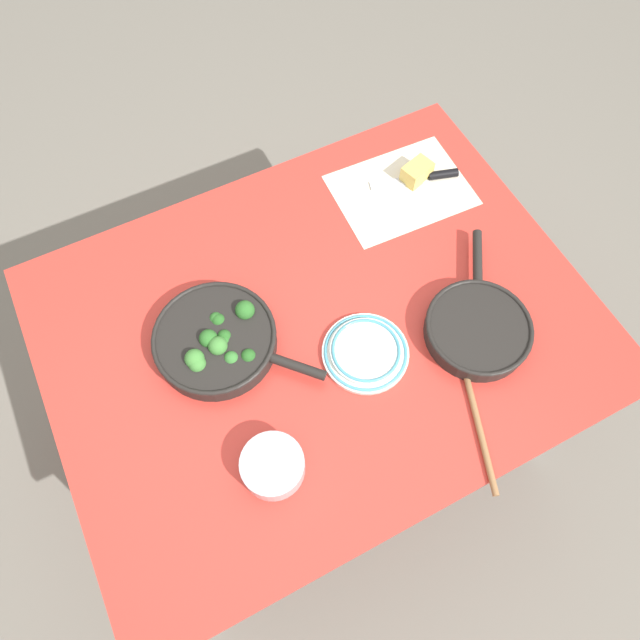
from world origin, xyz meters
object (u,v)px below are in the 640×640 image
object	(u,v)px
wooden_spoon	(469,387)
dinner_plate_stack	(366,352)
grater_knife	(427,177)
skillet_eggs	(478,328)
prep_bowl_steel	(273,466)
skillet_broccoli	(217,340)
cheese_block	(417,172)

from	to	relation	value
wooden_spoon	dinner_plate_stack	bearing A→B (deg)	62.86
wooden_spoon	grater_knife	xyz separation A→B (m)	(0.24, 0.58, 0.00)
skillet_eggs	prep_bowl_steel	world-z (taller)	prep_bowl_steel
skillet_broccoli	prep_bowl_steel	bearing A→B (deg)	-43.93
skillet_eggs	prep_bowl_steel	bearing A→B (deg)	130.90
wooden_spoon	prep_bowl_steel	world-z (taller)	prep_bowl_steel
wooden_spoon	dinner_plate_stack	distance (m)	0.26
prep_bowl_steel	cheese_block	bearing A→B (deg)	38.50
skillet_broccoli	dinner_plate_stack	xyz separation A→B (m)	(0.31, -0.18, -0.02)
dinner_plate_stack	skillet_broccoli	bearing A→B (deg)	149.49
skillet_broccoli	wooden_spoon	size ratio (longest dim) A/B	0.93
skillet_broccoli	skillet_eggs	bearing A→B (deg)	23.20
dinner_plate_stack	prep_bowl_steel	size ratio (longest dim) A/B	1.51
wooden_spoon	dinner_plate_stack	size ratio (longest dim) A/B	1.85
skillet_eggs	cheese_block	world-z (taller)	cheese_block
skillet_broccoli	grater_knife	size ratio (longest dim) A/B	1.45
skillet_broccoli	dinner_plate_stack	bearing A→B (deg)	16.50
grater_knife	cheese_block	size ratio (longest dim) A/B	2.64
wooden_spoon	cheese_block	bearing A→B (deg)	0.11
skillet_broccoli	cheese_block	xyz separation A→B (m)	(0.70, 0.23, -0.00)
dinner_plate_stack	cheese_block	bearing A→B (deg)	46.42
skillet_broccoli	dinner_plate_stack	distance (m)	0.36
skillet_eggs	wooden_spoon	distance (m)	0.15
grater_knife	cheese_block	distance (m)	0.04
skillet_eggs	wooden_spoon	size ratio (longest dim) A/B	0.96
skillet_broccoli	skillet_eggs	xyz separation A→B (m)	(0.58, -0.26, -0.00)
grater_knife	dinner_plate_stack	world-z (taller)	dinner_plate_stack
wooden_spoon	skillet_broccoli	bearing A→B (deg)	72.62
skillet_broccoli	grater_knife	xyz separation A→B (m)	(0.73, 0.21, -0.02)
skillet_eggs	wooden_spoon	bearing A→B (deg)	173.54
skillet_eggs	wooden_spoon	xyz separation A→B (m)	(-0.10, -0.11, -0.02)
grater_knife	dinner_plate_stack	distance (m)	0.58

